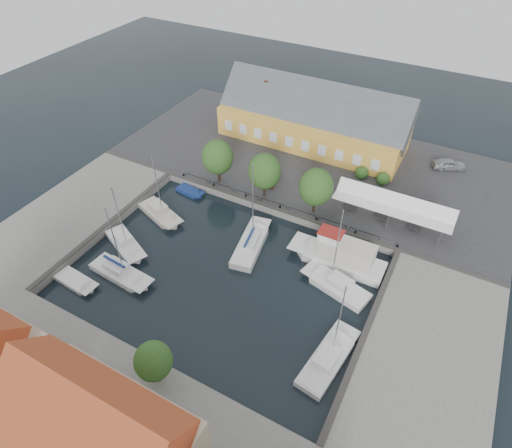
{
  "coord_description": "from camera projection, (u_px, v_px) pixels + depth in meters",
  "views": [
    {
      "loc": [
        18.28,
        -28.01,
        35.69
      ],
      "look_at": [
        0.0,
        6.0,
        1.5
      ],
      "focal_mm": 30.0,
      "sensor_mm": 36.0,
      "label": 1
    }
  ],
  "objects": [
    {
      "name": "warehouse",
      "position": [
        310.0,
        119.0,
        65.3
      ],
      "size": [
        28.56,
        14.0,
        9.55
      ],
      "color": "gold",
      "rests_on": "north_quay"
    },
    {
      "name": "east_quay",
      "position": [
        426.0,
        358.0,
        39.16
      ],
      "size": [
        12.0,
        24.0,
        1.0
      ],
      "primitive_type": "cube",
      "color": "slate",
      "rests_on": "ground"
    },
    {
      "name": "car_red",
      "position": [
        272.0,
        177.0,
        58.66
      ],
      "size": [
        2.26,
        4.29,
        1.34
      ],
      "primitive_type": "imported",
      "rotation": [
        0.0,
        0.0,
        0.22
      ],
      "color": "#521312",
      "rests_on": "north_quay"
    },
    {
      "name": "car_silver",
      "position": [
        449.0,
        164.0,
        60.79
      ],
      "size": [
        4.91,
        3.58,
        1.56
      ],
      "primitive_type": "imported",
      "rotation": [
        0.0,
        0.0,
        2.0
      ],
      "color": "#A7AAAE",
      "rests_on": "north_quay"
    },
    {
      "name": "ground",
      "position": [
        231.0,
        265.0,
        48.61
      ],
      "size": [
        140.0,
        140.0,
        0.0
      ],
      "primitive_type": "plane",
      "color": "black",
      "rests_on": "ground"
    },
    {
      "name": "launch_sw",
      "position": [
        76.0,
        282.0,
        46.52
      ],
      "size": [
        5.4,
        2.37,
        0.98
      ],
      "color": "white",
      "rests_on": "ground"
    },
    {
      "name": "launch_nw",
      "position": [
        190.0,
        192.0,
        58.66
      ],
      "size": [
        4.27,
        2.09,
        0.88
      ],
      "color": "navy",
      "rests_on": "ground"
    },
    {
      "name": "west_boat_b",
      "position": [
        160.0,
        214.0,
        54.91
      ],
      "size": [
        7.44,
        4.62,
        9.91
      ],
      "color": "beige",
      "rests_on": "ground"
    },
    {
      "name": "west_boat_d",
      "position": [
        120.0,
        274.0,
        47.21
      ],
      "size": [
        8.09,
        2.98,
        10.68
      ],
      "color": "white",
      "rests_on": "ground"
    },
    {
      "name": "center_sailboat",
      "position": [
        251.0,
        245.0,
        50.47
      ],
      "size": [
        4.03,
        8.84,
        11.86
      ],
      "color": "white",
      "rests_on": "ground"
    },
    {
      "name": "quay_trees",
      "position": [
        265.0,
        171.0,
        54.0
      ],
      "size": [
        18.2,
        4.2,
        6.3
      ],
      "color": "black",
      "rests_on": "north_quay"
    },
    {
      "name": "north_quay",
      "position": [
        310.0,
        162.0,
        63.45
      ],
      "size": [
        56.0,
        26.0,
        1.0
      ],
      "primitive_type": "cube",
      "color": "#2D2D30",
      "rests_on": "ground"
    },
    {
      "name": "south_bank",
      "position": [
        98.0,
        429.0,
        34.43
      ],
      "size": [
        56.0,
        14.0,
        1.0
      ],
      "primitive_type": "cube",
      "color": "slate",
      "rests_on": "ground"
    },
    {
      "name": "quay_edge_fittings",
      "position": [
        251.0,
        233.0,
        51.03
      ],
      "size": [
        56.0,
        24.72,
        0.4
      ],
      "color": "#383533",
      "rests_on": "north_quay"
    },
    {
      "name": "west_boat_c",
      "position": [
        126.0,
        245.0,
        50.64
      ],
      "size": [
        7.33,
        5.0,
        9.8
      ],
      "color": "white",
      "rests_on": "ground"
    },
    {
      "name": "east_boat_c",
      "position": [
        327.0,
        360.0,
        39.26
      ],
      "size": [
        3.64,
        8.44,
        10.52
      ],
      "color": "white",
      "rests_on": "ground"
    },
    {
      "name": "townhouses",
      "position": [
        76.0,
        438.0,
        28.74
      ],
      "size": [
        36.3,
        8.5,
        12.0
      ],
      "color": "#BCB290",
      "rests_on": "south_bank"
    },
    {
      "name": "tent_canopy",
      "position": [
        393.0,
        205.0,
        50.77
      ],
      "size": [
        14.0,
        4.0,
        2.83
      ],
      "color": "white",
      "rests_on": "north_quay"
    },
    {
      "name": "west_quay",
      "position": [
        75.0,
        212.0,
        54.76
      ],
      "size": [
        12.0,
        24.0,
        1.0
      ],
      "primitive_type": "cube",
      "color": "slate",
      "rests_on": "ground"
    },
    {
      "name": "trawler",
      "position": [
        340.0,
        257.0,
        48.12
      ],
      "size": [
        11.21,
        3.41,
        5.0
      ],
      "color": "white",
      "rests_on": "ground"
    },
    {
      "name": "east_boat_a",
      "position": [
        337.0,
        287.0,
        45.83
      ],
      "size": [
        8.07,
        4.4,
        11.08
      ],
      "color": "white",
      "rests_on": "ground"
    }
  ]
}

